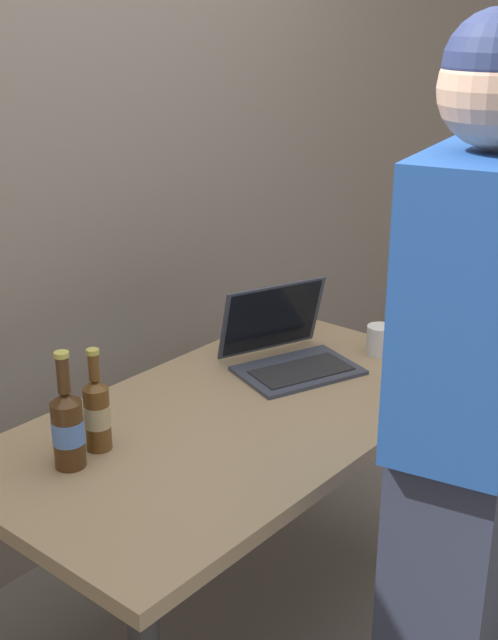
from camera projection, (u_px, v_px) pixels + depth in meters
name	position (u px, v px, depth m)	size (l,w,h in m)	color
ground_plane	(238.00, 625.00, 2.46)	(8.00, 8.00, 0.00)	slate
desk	(237.00, 441.00, 2.24)	(1.43, 0.77, 0.72)	#9E8460
laptop	(288.00, 349.00, 2.47)	(0.43, 0.41, 0.24)	#383D4C
beer_bottle_green	(68.00, 426.00, 1.91)	(0.08, 0.08, 0.29)	#472B14
beer_bottle_amber	(97.00, 412.00, 1.99)	(0.07, 0.07, 0.26)	brown
person_figure	(462.00, 435.00, 1.72)	(0.44, 0.35, 1.74)	#2D3347
coffee_mug	(380.00, 339.00, 2.57)	(0.12, 0.08, 0.09)	white
back_wall	(48.00, 164.00, 2.44)	(6.00, 0.10, 2.60)	gray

